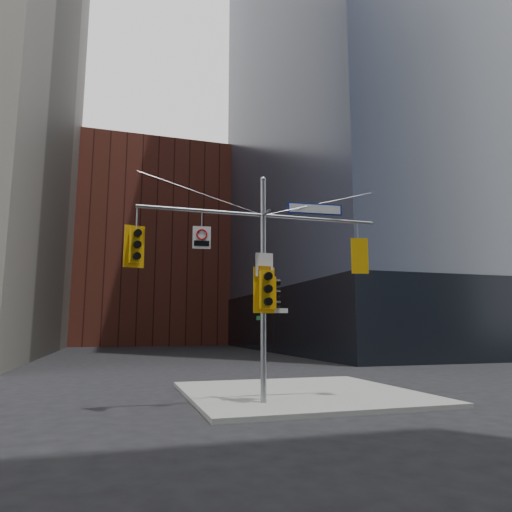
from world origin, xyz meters
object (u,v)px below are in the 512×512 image
traffic_light_west_arm (136,246)px  street_sign_blade (315,209)px  traffic_light_pole_side (273,293)px  traffic_light_pole_front (266,289)px  traffic_light_east_arm (358,256)px  signal_assembly (263,264)px  regulatory_sign_arm (202,237)px

traffic_light_west_arm → street_sign_blade: street_sign_blade is taller
traffic_light_pole_side → traffic_light_pole_front: size_ratio=0.71×
traffic_light_east_arm → street_sign_blade: bearing=14.3°
traffic_light_pole_front → street_sign_blade: street_sign_blade is taller
traffic_light_pole_front → street_sign_blade: (1.83, 0.27, 2.78)m
signal_assembly → traffic_light_pole_front: 0.88m
signal_assembly → traffic_light_pole_front: size_ratio=5.53×
signal_assembly → regulatory_sign_arm: 2.13m
regulatory_sign_arm → traffic_light_pole_front: bearing=-1.2°
signal_assembly → traffic_light_pole_side: (0.32, 0.00, -0.93)m
traffic_light_pole_side → traffic_light_east_arm: bearing=-82.4°
traffic_light_east_arm → traffic_light_pole_front: traffic_light_east_arm is taller
signal_assembly → traffic_light_east_arm: (3.41, 0.00, 0.38)m
traffic_light_pole_front → street_sign_blade: 3.34m
traffic_light_pole_side → regulatory_sign_arm: (-2.32, -0.02, 1.69)m
traffic_light_west_arm → signal_assembly: bearing=-12.5°
traffic_light_pole_side → street_sign_blade: size_ratio=0.54×
signal_assembly → traffic_light_pole_side: signal_assembly is taller
traffic_light_east_arm → traffic_light_pole_front: 3.64m
traffic_light_pole_front → regulatory_sign_arm: regulatory_sign_arm is taller
traffic_light_west_arm → traffic_light_pole_side: bearing=-12.5°
regulatory_sign_arm → traffic_light_east_arm: bearing=6.0°
traffic_light_pole_side → regulatory_sign_arm: regulatory_sign_arm is taller
street_sign_blade → traffic_light_east_arm: bearing=5.0°
traffic_light_east_arm → traffic_light_west_arm: bearing=14.3°
traffic_light_pole_front → traffic_light_west_arm: bearing=175.7°
signal_assembly → regulatory_sign_arm: bearing=-179.4°
traffic_light_west_arm → traffic_light_pole_side: 4.47m
traffic_light_east_arm → regulatory_sign_arm: regulatory_sign_arm is taller
signal_assembly → traffic_light_pole_front: (-0.00, -0.27, -0.84)m
traffic_light_pole_front → street_sign_blade: size_ratio=0.76×
traffic_light_pole_side → regulatory_sign_arm: size_ratio=1.47×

